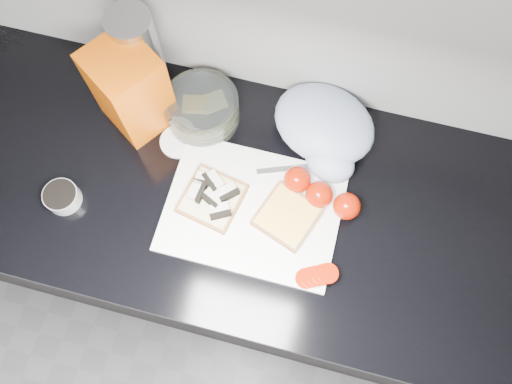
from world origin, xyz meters
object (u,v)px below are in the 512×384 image
at_px(cutting_board, 253,210).
at_px(steel_canister, 140,55).
at_px(bread_bag, 131,89).
at_px(glass_bowl, 202,109).

bearing_deg(cutting_board, steel_canister, 142.15).
xyz_separation_m(bread_bag, steel_canister, (-0.01, 0.09, 0.01)).
relative_size(bread_bag, steel_canister, 0.93).
height_order(bread_bag, steel_canister, steel_canister).
distance_m(glass_bowl, steel_canister, 0.19).
relative_size(cutting_board, bread_bag, 1.73).
height_order(cutting_board, glass_bowl, glass_bowl).
distance_m(cutting_board, bread_bag, 0.40).
bearing_deg(steel_canister, cutting_board, -37.85).
bearing_deg(cutting_board, bread_bag, 152.14).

